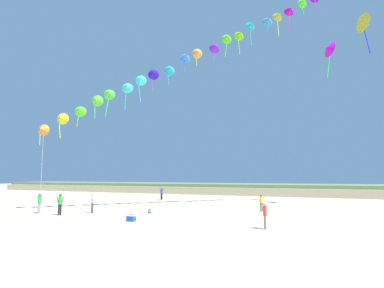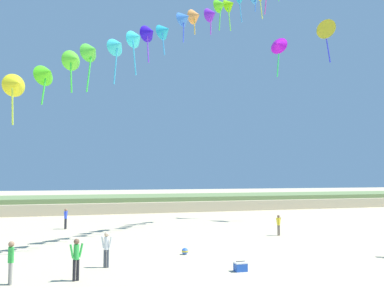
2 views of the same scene
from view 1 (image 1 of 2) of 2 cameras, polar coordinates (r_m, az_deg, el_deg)
ground_plane at (r=17.78m, az=-6.06°, el=-16.33°), size 240.00×240.00×0.00m
dune_ridge at (r=55.38m, az=14.64°, el=-8.32°), size 120.00×12.94×1.80m
person_near_left at (r=27.67m, az=-18.43°, el=-10.38°), size 0.55×0.37×1.68m
person_near_right at (r=41.50m, az=-5.82°, el=-9.15°), size 0.34×0.57×1.70m
person_mid_center at (r=28.16m, az=13.06°, el=-10.66°), size 0.52×0.27×1.51m
person_far_left at (r=18.98m, az=13.72°, el=-12.76°), size 0.22×0.55×1.58m
person_far_right at (r=27.13m, az=-23.84°, el=-10.19°), size 0.60×0.30×1.74m
person_far_center at (r=29.14m, az=-27.05°, el=-9.75°), size 0.28×0.60×1.72m
kite_banner_string at (r=32.60m, az=0.06°, el=16.45°), size 26.34×16.07×24.07m
large_kite_low_lead at (r=41.63m, az=24.46°, el=16.12°), size 2.02×2.22×4.60m
large_kite_mid_trail at (r=38.85m, az=30.20°, el=19.23°), size 1.77×2.16×4.41m
beach_cooler at (r=22.10m, az=-11.51°, el=-13.69°), size 0.58×0.41×0.46m
beach_ball at (r=26.70m, az=-8.03°, el=-12.50°), size 0.36×0.36×0.36m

